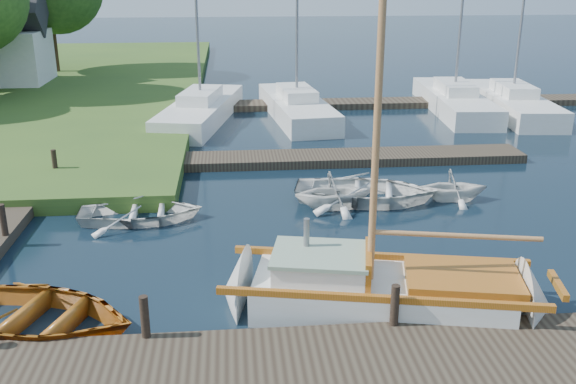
{
  "coord_description": "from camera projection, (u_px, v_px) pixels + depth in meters",
  "views": [
    {
      "loc": [
        -1.39,
        -15.14,
        6.5
      ],
      "look_at": [
        0.0,
        0.0,
        1.2
      ],
      "focal_mm": 40.0,
      "sensor_mm": 36.0,
      "label": 1
    }
  ],
  "objects": [
    {
      "name": "tender_b",
      "position": [
        334.0,
        188.0,
        18.21
      ],
      "size": [
        2.5,
        2.23,
        1.2
      ],
      "primitive_type": "imported",
      "rotation": [
        0.0,
        0.0,
        1.69
      ],
      "color": "silver",
      "rests_on": "ground"
    },
    {
      "name": "tender_c",
      "position": [
        366.0,
        188.0,
        18.8
      ],
      "size": [
        4.67,
        3.77,
        0.86
      ],
      "primitive_type": "imported",
      "rotation": [
        0.0,
        0.0,
        1.36
      ],
      "color": "silver",
      "rests_on": "ground"
    },
    {
      "name": "dinghy",
      "position": [
        32.0,
        309.0,
        12.1
      ],
      "size": [
        4.81,
        4.08,
        0.85
      ],
      "primitive_type": "imported",
      "rotation": [
        0.0,
        0.0,
        1.24
      ],
      "color": "#87540D",
      "rests_on": "ground"
    },
    {
      "name": "pontoon",
      "position": [
        456.0,
        102.0,
        32.35
      ],
      "size": [
        30.0,
        1.6,
        0.3
      ],
      "primitive_type": "cube",
      "color": "#2F251C",
      "rests_on": "ground"
    },
    {
      "name": "marina_boat_0",
      "position": [
        201.0,
        109.0,
        28.8
      ],
      "size": [
        3.93,
        9.03,
        9.77
      ],
      "rotation": [
        0.0,
        0.0,
        1.37
      ],
      "color": "silver",
      "rests_on": "ground"
    },
    {
      "name": "mooring_post_5",
      "position": [
        55.0,
        162.0,
        20.36
      ],
      "size": [
        0.16,
        0.16,
        0.8
      ],
      "primitive_type": "cylinder",
      "color": "black",
      "rests_on": "left_dock"
    },
    {
      "name": "sailboat",
      "position": [
        388.0,
        294.0,
        12.82
      ],
      "size": [
        7.4,
        3.38,
        9.83
      ],
      "rotation": [
        0.0,
        0.0,
        -0.21
      ],
      "color": "silver",
      "rests_on": "ground"
    },
    {
      "name": "mooring_post_2",
      "position": [
        395.0,
        305.0,
        11.69
      ],
      "size": [
        0.16,
        0.16,
        0.8
      ],
      "primitive_type": "cylinder",
      "color": "black",
      "rests_on": "near_dock"
    },
    {
      "name": "near_dock",
      "position": [
        320.0,
        367.0,
        10.81
      ],
      "size": [
        18.0,
        2.2,
        0.3
      ],
      "primitive_type": "cube",
      "color": "#2F251C",
      "rests_on": "ground"
    },
    {
      "name": "marina_boat_3",
      "position": [
        454.0,
        99.0,
        30.85
      ],
      "size": [
        2.89,
        9.09,
        11.99
      ],
      "rotation": [
        0.0,
        0.0,
        1.49
      ],
      "color": "silver",
      "rests_on": "ground"
    },
    {
      "name": "tender_d",
      "position": [
        454.0,
        183.0,
        18.87
      ],
      "size": [
        2.09,
        1.83,
        1.05
      ],
      "primitive_type": "imported",
      "rotation": [
        0.0,
        0.0,
        1.51
      ],
      "color": "silver",
      "rests_on": "ground"
    },
    {
      "name": "mooring_post_4",
      "position": [
        3.0,
        220.0,
        15.66
      ],
      "size": [
        0.16,
        0.16,
        0.8
      ],
      "primitive_type": "cylinder",
      "color": "black",
      "rests_on": "left_dock"
    },
    {
      "name": "mooring_post_1",
      "position": [
        145.0,
        317.0,
        11.31
      ],
      "size": [
        0.16,
        0.16,
        0.8
      ],
      "primitive_type": "cylinder",
      "color": "black",
      "rests_on": "near_dock"
    },
    {
      "name": "far_dock",
      "position": [
        327.0,
        158.0,
        22.73
      ],
      "size": [
        14.0,
        1.6,
        0.3
      ],
      "primitive_type": "cube",
      "color": "#2F251C",
      "rests_on": "ground"
    },
    {
      "name": "marina_boat_1",
      "position": [
        297.0,
        106.0,
        29.43
      ],
      "size": [
        3.07,
        8.6,
        9.77
      ],
      "rotation": [
        0.0,
        0.0,
        1.68
      ],
      "color": "silver",
      "rests_on": "ground"
    },
    {
      "name": "ground",
      "position": [
        288.0,
        236.0,
        16.5
      ],
      "size": [
        160.0,
        160.0,
        0.0
      ],
      "primitive_type": "plane",
      "color": "black",
      "rests_on": "ground"
    },
    {
      "name": "tender_a",
      "position": [
        141.0,
        209.0,
        17.41
      ],
      "size": [
        3.38,
        2.47,
        0.69
      ],
      "primitive_type": "imported",
      "rotation": [
        0.0,
        0.0,
        1.6
      ],
      "color": "silver",
      "rests_on": "ground"
    },
    {
      "name": "marina_boat_4",
      "position": [
        512.0,
        101.0,
        30.43
      ],
      "size": [
        3.03,
        8.9,
        9.72
      ],
      "rotation": [
        0.0,
        0.0,
        1.47
      ],
      "color": "silver",
      "rests_on": "ground"
    }
  ]
}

